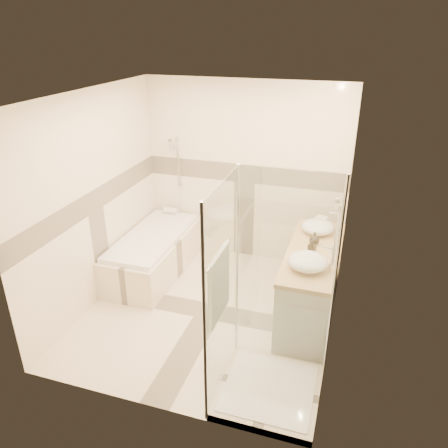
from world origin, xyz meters
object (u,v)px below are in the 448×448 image
(vessel_sink_near, at_px, (318,227))
(vessel_sink_far, at_px, (308,261))
(bathtub, at_px, (154,251))
(vanity, at_px, (311,283))
(amenity_bottle_b, at_px, (315,238))
(shower_enclosure, at_px, (260,343))
(amenity_bottle_a, at_px, (312,247))

(vessel_sink_near, xyz_separation_m, vessel_sink_far, (0.00, -0.88, 0.00))
(bathtub, xyz_separation_m, vanity, (2.15, -0.35, 0.12))
(amenity_bottle_b, bearing_deg, shower_enclosure, -100.87)
(amenity_bottle_a, bearing_deg, amenity_bottle_b, 90.00)
(amenity_bottle_b, bearing_deg, vanity, -82.43)
(bathtub, bearing_deg, vanity, -9.25)
(shower_enclosure, bearing_deg, vessel_sink_far, 72.41)
(vessel_sink_far, bearing_deg, bathtub, 160.36)
(vessel_sink_near, distance_m, vessel_sink_far, 0.88)
(vanity, distance_m, amenity_bottle_a, 0.51)
(vanity, height_order, amenity_bottle_b, amenity_bottle_b)
(bathtub, height_order, vanity, vanity)
(amenity_bottle_a, bearing_deg, vessel_sink_far, -90.00)
(bathtub, relative_size, vessel_sink_far, 4.22)
(vessel_sink_near, relative_size, amenity_bottle_a, 2.40)
(shower_enclosure, height_order, amenity_bottle_b, shower_enclosure)
(bathtub, height_order, vessel_sink_far, vessel_sink_far)
(vessel_sink_near, distance_m, amenity_bottle_a, 0.53)
(vessel_sink_far, bearing_deg, amenity_bottle_a, 90.00)
(shower_enclosure, relative_size, vessel_sink_far, 5.06)
(shower_enclosure, height_order, vessel_sink_far, shower_enclosure)
(shower_enclosure, distance_m, vessel_sink_near, 1.81)
(amenity_bottle_b, bearing_deg, amenity_bottle_a, -90.00)
(vessel_sink_near, height_order, amenity_bottle_a, amenity_bottle_a)
(shower_enclosure, xyz_separation_m, vessel_sink_far, (0.27, 0.86, 0.43))
(shower_enclosure, bearing_deg, amenity_bottle_a, 77.24)
(shower_enclosure, xyz_separation_m, amenity_bottle_b, (0.27, 1.42, 0.42))
(vessel_sink_far, relative_size, amenity_bottle_b, 2.71)
(bathtub, height_order, shower_enclosure, shower_enclosure)
(vanity, bearing_deg, shower_enclosure, -102.97)
(vessel_sink_far, bearing_deg, amenity_bottle_b, 90.00)
(vanity, relative_size, amenity_bottle_b, 10.90)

